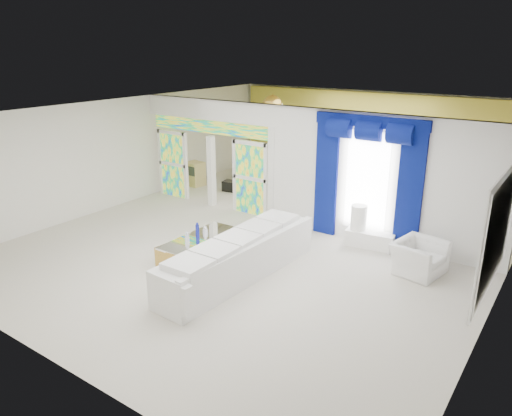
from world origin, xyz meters
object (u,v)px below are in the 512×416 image
Objects in this scene: console_table at (370,240)px; armchair at (419,257)px; white_sofa at (239,260)px; grand_piano at (266,168)px; coffee_table at (198,247)px.

armchair reaches higher than console_table.
white_sofa is 3.63m from armchair.
console_table is 6.13m from grand_piano.
white_sofa reaches higher than console_table.
coffee_table is (-1.35, 0.30, -0.16)m from white_sofa.
console_table is 1.47m from armchair.
white_sofa is 1.39m from coffee_table.
white_sofa is 2.06× the size of coffee_table.
white_sofa is at bearing -118.04° from console_table.
console_table is 1.09× the size of armchair.
console_table is at bearing 41.92° from coffee_table.
coffee_table is 1.90× the size of armchair.
white_sofa is 3.90× the size of armchair.
coffee_table is 1.09× the size of grand_piano.
grand_piano is (-2.20, 5.99, 0.23)m from coffee_table.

